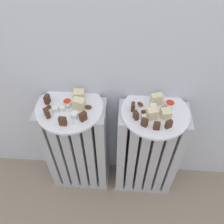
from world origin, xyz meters
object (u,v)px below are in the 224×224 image
(jam_bowl_left, at_px, (67,103))
(jam_bowl_right, at_px, (170,104))
(fork, at_px, (72,115))
(radiator_left, at_px, (78,149))
(plate_right, at_px, (155,112))
(plate_left, at_px, (70,108))
(radiator_right, at_px, (147,153))

(jam_bowl_left, bearing_deg, jam_bowl_right, 3.14)
(fork, bearing_deg, radiator_left, 111.94)
(plate_right, height_order, jam_bowl_right, jam_bowl_right)
(jam_bowl_right, bearing_deg, fork, -169.01)
(plate_right, relative_size, jam_bowl_left, 7.40)
(jam_bowl_right, bearing_deg, plate_left, -175.59)
(plate_right, bearing_deg, jam_bowl_left, 178.63)
(plate_left, bearing_deg, jam_bowl_right, 4.41)
(jam_bowl_left, bearing_deg, fork, -63.79)
(jam_bowl_right, relative_size, fork, 0.45)
(radiator_left, xyz_separation_m, plate_right, (0.37, 0.00, 0.32))
(radiator_left, bearing_deg, jam_bowl_left, 133.67)
(jam_bowl_left, bearing_deg, radiator_left, -46.33)
(radiator_right, height_order, plate_left, plate_left)
(plate_right, relative_size, jam_bowl_right, 6.79)
(radiator_right, bearing_deg, jam_bowl_right, 28.39)
(radiator_right, distance_m, plate_right, 0.32)
(radiator_left, distance_m, jam_bowl_left, 0.34)
(plate_left, xyz_separation_m, jam_bowl_left, (-0.01, 0.01, 0.02))
(radiator_left, height_order, plate_left, plate_left)
(jam_bowl_left, relative_size, fork, 0.41)
(radiator_left, distance_m, fork, 0.33)
(radiator_left, xyz_separation_m, fork, (0.02, -0.05, 0.33))
(plate_right, xyz_separation_m, jam_bowl_left, (-0.37, 0.01, 0.02))
(fork, bearing_deg, plate_left, 111.94)
(radiator_right, xyz_separation_m, plate_left, (-0.37, 0.00, 0.32))
(radiator_left, relative_size, plate_right, 2.13)
(plate_left, bearing_deg, radiator_left, -45.00)
(plate_right, height_order, jam_bowl_left, jam_bowl_left)
(radiator_right, height_order, jam_bowl_left, jam_bowl_left)
(radiator_right, height_order, fork, fork)
(plate_left, relative_size, plate_right, 1.00)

